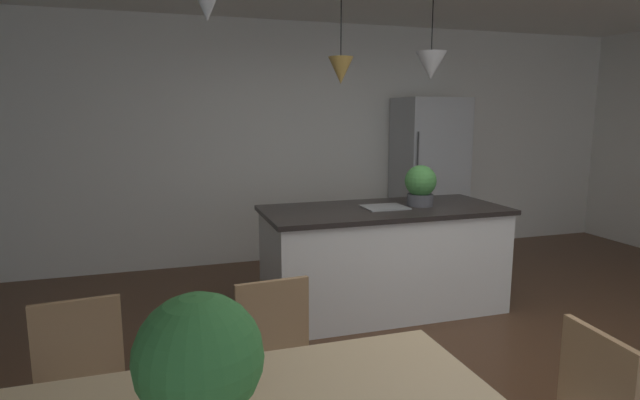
{
  "coord_description": "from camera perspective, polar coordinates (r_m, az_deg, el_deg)",
  "views": [
    {
      "loc": [
        -1.8,
        -2.52,
        1.69
      ],
      "look_at": [
        -0.82,
        0.58,
        1.14
      ],
      "focal_mm": 28.86,
      "sensor_mm": 36.0,
      "label": 1
    }
  ],
  "objects": [
    {
      "name": "ground_plane",
      "position": [
        3.54,
        16.63,
        -19.78
      ],
      "size": [
        10.0,
        8.4,
        0.04
      ],
      "primitive_type": "cube",
      "color": "#4C301E"
    },
    {
      "name": "chair_far_right",
      "position": [
        2.64,
        -4.33,
        -17.91
      ],
      "size": [
        0.43,
        0.43,
        0.87
      ],
      "color": "#A87F56",
      "rests_on": "ground_plane"
    },
    {
      "name": "pendant_over_island_aux",
      "position": [
        4.52,
        12.2,
        14.39
      ],
      "size": [
        0.26,
        0.26,
        0.73
      ],
      "color": "black"
    },
    {
      "name": "chair_far_left",
      "position": [
        2.62,
        -25.03,
        -19.14
      ],
      "size": [
        0.44,
        0.44,
        0.87
      ],
      "color": "#A87F56",
      "rests_on": "ground_plane"
    },
    {
      "name": "wall_back_kitchen",
      "position": [
        6.06,
        -0.28,
        6.38
      ],
      "size": [
        10.0,
        0.12,
        2.7
      ],
      "primitive_type": "cube",
      "color": "white",
      "rests_on": "ground_plane"
    },
    {
      "name": "potted_plant_on_island",
      "position": [
        4.52,
        11.08,
        1.67
      ],
      "size": [
        0.27,
        0.27,
        0.35
      ],
      "color": "#4C4C51",
      "rests_on": "kitchen_island"
    },
    {
      "name": "potted_plant_on_table",
      "position": [
        1.52,
        -13.25,
        -17.14
      ],
      "size": [
        0.36,
        0.36,
        0.47
      ],
      "color": "beige",
      "rests_on": "dining_table"
    },
    {
      "name": "kitchen_island",
      "position": [
        4.5,
        7.01,
        -6.36
      ],
      "size": [
        2.06,
        0.91,
        0.91
      ],
      "color": "white",
      "rests_on": "ground_plane"
    },
    {
      "name": "vase_on_dining_table",
      "position": [
        1.73,
        -10.24,
        -20.37
      ],
      "size": [
        0.11,
        0.11,
        0.18
      ],
      "color": "silver",
      "rests_on": "dining_table"
    },
    {
      "name": "pendant_over_island_main",
      "position": [
        4.19,
        2.32,
        14.18
      ],
      "size": [
        0.2,
        0.2,
        0.78
      ],
      "color": "black"
    },
    {
      "name": "refrigerator",
      "position": [
        6.23,
        11.92,
        2.42
      ],
      "size": [
        0.74,
        0.67,
        1.87
      ],
      "color": "#B2B5B7",
      "rests_on": "ground_plane"
    }
  ]
}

